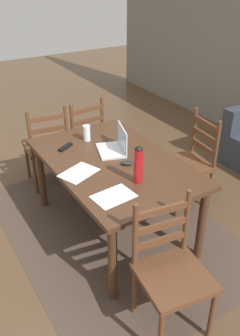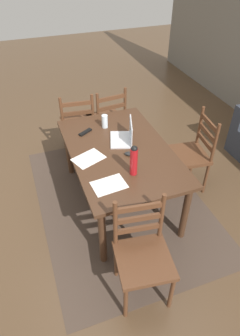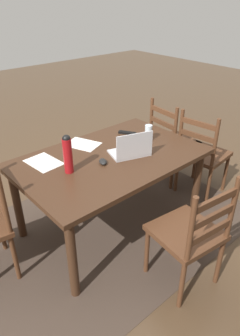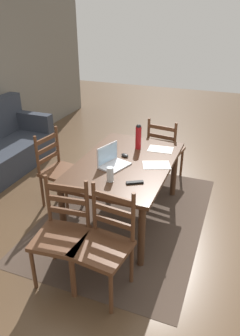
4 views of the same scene
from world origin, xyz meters
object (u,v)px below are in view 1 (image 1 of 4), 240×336
at_px(tv_remote, 65,147).
at_px(drinking_glass, 87,133).
at_px(chair_left_far, 81,138).
at_px(water_bottle, 138,164).
at_px(dining_table, 113,169).
at_px(chair_far_head, 189,162).
at_px(chair_right_near, 171,272).
at_px(laptop, 116,145).
at_px(chair_left_near, 47,146).
at_px(computer_mouse, 126,163).

bearing_deg(tv_remote, drinking_glass, 69.63).
bearing_deg(chair_left_far, water_bottle, -8.44).
relative_size(dining_table, chair_far_head, 1.65).
xyz_separation_m(dining_table, drinking_glass, (-0.47, -0.01, 0.16)).
height_order(chair_right_near, tv_remote, chair_right_near).
distance_m(chair_far_head, laptop, 0.84).
distance_m(chair_left_near, water_bottle, 1.55).
height_order(laptop, computer_mouse, laptop).
xyz_separation_m(chair_right_near, water_bottle, (-0.67, 0.18, 0.43)).
bearing_deg(dining_table, chair_left_far, 169.16).
height_order(laptop, drinking_glass, laptop).
distance_m(dining_table, chair_far_head, 0.89).
distance_m(chair_left_near, computer_mouse, 1.26).
distance_m(drinking_glass, tv_remote, 0.25).
bearing_deg(chair_left_near, laptop, 18.69).
bearing_deg(tv_remote, chair_right_near, -28.36).
bearing_deg(dining_table, chair_right_near, -10.32).
bearing_deg(computer_mouse, drinking_glass, -145.94).
bearing_deg(chair_left_far, laptop, -5.80).
xyz_separation_m(laptop, drinking_glass, (-0.33, -0.12, 0.02)).
bearing_deg(dining_table, tv_remote, -149.30).
bearing_deg(tv_remote, computer_mouse, -1.23).
distance_m(laptop, drinking_glass, 0.35).
distance_m(chair_right_near, tv_remote, 1.52).
bearing_deg(computer_mouse, chair_left_far, -159.52).
bearing_deg(chair_far_head, laptop, -100.64).
relative_size(chair_far_head, chair_left_near, 1.00).
xyz_separation_m(chair_left_near, laptop, (0.93, 0.32, 0.33)).
bearing_deg(chair_left_far, chair_far_head, 31.80).
xyz_separation_m(drinking_glass, computer_mouse, (0.59, 0.07, -0.06)).
distance_m(chair_far_head, tv_remote, 1.24).
bearing_deg(computer_mouse, chair_far_head, 125.88).
height_order(chair_left_far, water_bottle, water_bottle).
relative_size(chair_left_near, water_bottle, 3.08).
relative_size(chair_right_near, water_bottle, 3.08).
distance_m(laptop, water_bottle, 0.56).
height_order(chair_left_far, drinking_glass, chair_left_far).
bearing_deg(dining_table, chair_far_head, 89.65).
distance_m(chair_left_near, laptop, 1.04).
bearing_deg(tv_remote, dining_table, 0.16).
bearing_deg(tv_remote, laptop, 21.13).
xyz_separation_m(chair_far_head, chair_left_near, (-1.08, -1.08, 0.00)).
height_order(dining_table, drinking_glass, drinking_glass).
bearing_deg(laptop, dining_table, -38.62).
xyz_separation_m(drinking_glass, tv_remote, (0.04, -0.24, -0.06)).
distance_m(drinking_glass, computer_mouse, 0.60).
xyz_separation_m(chair_far_head, laptop, (-0.14, -0.76, 0.33)).
bearing_deg(chair_far_head, drinking_glass, -118.15).
bearing_deg(dining_table, computer_mouse, 24.31).
relative_size(chair_left_far, computer_mouse, 9.50).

